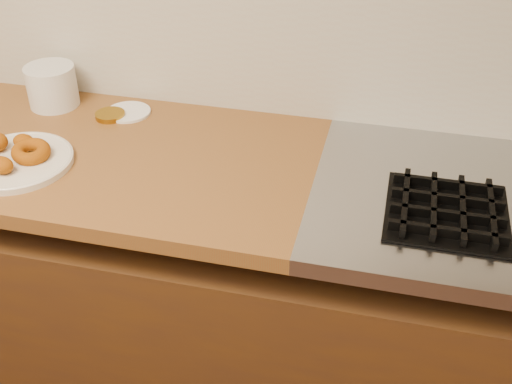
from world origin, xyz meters
TOP-DOWN VIEW (x-y plane):
  - base_cabinet at (0.00, 1.69)m, footprint 3.60×0.60m
  - donut_plate at (-0.21, 1.57)m, footprint 0.27×0.27m
  - ring_donut at (-0.18, 1.59)m, footprint 0.13×0.13m
  - plastic_tub at (-0.27, 1.88)m, footprint 0.18×0.18m
  - tub_lid at (-0.05, 1.88)m, footprint 0.16×0.16m
  - brass_jar_lid at (-0.09, 1.85)m, footprint 0.10×0.10m

SIDE VIEW (x-z plane):
  - base_cabinet at x=0.00m, z-range 0.00..0.77m
  - tub_lid at x=-0.05m, z-range 0.90..0.91m
  - brass_jar_lid at x=-0.09m, z-range 0.90..0.91m
  - donut_plate at x=-0.21m, z-range 0.90..0.92m
  - ring_donut at x=-0.18m, z-range 0.91..0.95m
  - plastic_tub at x=-0.27m, z-range 0.90..1.01m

